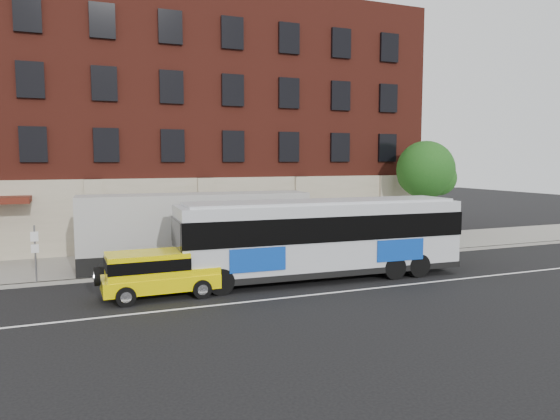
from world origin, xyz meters
name	(u,v)px	position (x,y,z in m)	size (l,w,h in m)	color
ground	(282,302)	(0.00, 0.00, 0.00)	(120.00, 120.00, 0.00)	black
sidewalk	(218,257)	(0.00, 9.00, 0.07)	(60.00, 6.00, 0.15)	gray
kerb	(235,268)	(0.00, 6.00, 0.07)	(60.00, 0.25, 0.15)	gray
lane_line	(277,299)	(0.00, 0.50, 0.01)	(60.00, 0.12, 0.01)	white
building	(185,123)	(-0.01, 16.92, 7.58)	(30.00, 12.10, 15.00)	#5A1F15
sign_pole	(35,251)	(-8.50, 6.15, 1.45)	(0.30, 0.20, 2.50)	slate
street_tree	(426,172)	(13.54, 9.48, 4.41)	(3.60, 3.60, 6.20)	#382A1C
city_bus	(322,236)	(3.01, 2.83, 1.90)	(12.63, 3.12, 3.44)	silver
yellow_suv	(155,271)	(-4.21, 2.43, 0.99)	(4.56, 2.07, 1.73)	#FFE800
shipping_container	(197,232)	(-1.58, 7.00, 1.77)	(10.82, 2.71, 3.58)	black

